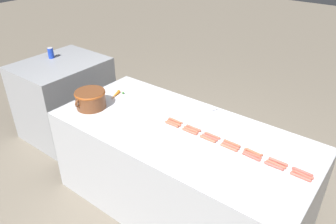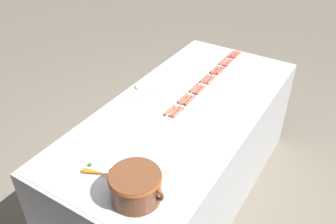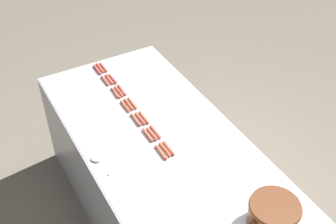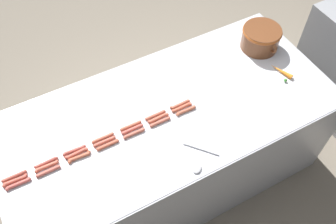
% 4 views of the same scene
% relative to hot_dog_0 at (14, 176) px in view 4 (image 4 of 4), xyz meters
% --- Properties ---
extents(ground_plane, '(20.00, 20.00, 0.00)m').
position_rel_hot_dog_0_xyz_m(ground_plane, '(0.00, 0.98, -0.86)').
color(ground_plane, '#756B5B').
extents(griddle_counter, '(1.02, 2.21, 0.85)m').
position_rel_hot_dog_0_xyz_m(griddle_counter, '(0.00, 0.98, -0.44)').
color(griddle_counter, '#ADAFB5').
rests_on(griddle_counter, ground_plane).
extents(hot_dog_0, '(0.02, 0.15, 0.02)m').
position_rel_hot_dog_0_xyz_m(hot_dog_0, '(0.00, 0.00, 0.00)').
color(hot_dog_0, '#B85446').
rests_on(hot_dog_0, griddle_counter).
extents(hot_dog_1, '(0.03, 0.14, 0.02)m').
position_rel_hot_dog_0_xyz_m(hot_dog_1, '(0.00, 0.18, 0.00)').
color(hot_dog_1, '#B35046').
rests_on(hot_dog_1, griddle_counter).
extents(hot_dog_2, '(0.03, 0.14, 0.02)m').
position_rel_hot_dog_0_xyz_m(hot_dog_2, '(0.00, 0.35, 0.00)').
color(hot_dog_2, '#B75145').
rests_on(hot_dog_2, griddle_counter).
extents(hot_dog_3, '(0.02, 0.15, 0.02)m').
position_rel_hot_dog_0_xyz_m(hot_dog_3, '(-0.00, 0.54, 0.00)').
color(hot_dog_3, '#BB5D46').
rests_on(hot_dog_3, griddle_counter).
extents(hot_dog_4, '(0.02, 0.15, 0.02)m').
position_rel_hot_dog_0_xyz_m(hot_dog_4, '(0.00, 0.72, 0.00)').
color(hot_dog_4, '#B45B43').
rests_on(hot_dog_4, griddle_counter).
extents(hot_dog_5, '(0.02, 0.15, 0.02)m').
position_rel_hot_dog_0_xyz_m(hot_dog_5, '(0.00, 0.89, 0.00)').
color(hot_dog_5, '#B15944').
rests_on(hot_dog_5, griddle_counter).
extents(hot_dog_6, '(0.03, 0.14, 0.02)m').
position_rel_hot_dog_0_xyz_m(hot_dog_6, '(-0.00, 1.07, 0.00)').
color(hot_dog_6, '#B15A42').
rests_on(hot_dog_6, griddle_counter).
extents(hot_dog_7, '(0.03, 0.14, 0.02)m').
position_rel_hot_dog_0_xyz_m(hot_dog_7, '(0.03, -0.00, 0.00)').
color(hot_dog_7, '#BB5241').
rests_on(hot_dog_7, griddle_counter).
extents(hot_dog_8, '(0.03, 0.14, 0.02)m').
position_rel_hot_dog_0_xyz_m(hot_dog_8, '(0.03, 0.18, 0.00)').
color(hot_dog_8, '#BD5A44').
rests_on(hot_dog_8, griddle_counter).
extents(hot_dog_9, '(0.03, 0.14, 0.02)m').
position_rel_hot_dog_0_xyz_m(hot_dog_9, '(0.03, 0.36, 0.00)').
color(hot_dog_9, '#B64F3E').
rests_on(hot_dog_9, griddle_counter).
extents(hot_dog_10, '(0.02, 0.15, 0.02)m').
position_rel_hot_dog_0_xyz_m(hot_dog_10, '(0.03, 0.53, 0.00)').
color(hot_dog_10, '#B05543').
rests_on(hot_dog_10, griddle_counter).
extents(hot_dog_11, '(0.02, 0.15, 0.02)m').
position_rel_hot_dog_0_xyz_m(hot_dog_11, '(0.03, 0.72, 0.00)').
color(hot_dog_11, '#B95346').
rests_on(hot_dog_11, griddle_counter).
extents(hot_dog_12, '(0.03, 0.14, 0.02)m').
position_rel_hot_dog_0_xyz_m(hot_dog_12, '(0.03, 0.90, 0.00)').
color(hot_dog_12, '#BC5A43').
rests_on(hot_dog_12, griddle_counter).
extents(hot_dog_13, '(0.03, 0.14, 0.02)m').
position_rel_hot_dog_0_xyz_m(hot_dog_13, '(0.03, 1.07, 0.00)').
color(hot_dog_13, '#BB5940').
rests_on(hot_dog_13, griddle_counter).
extents(hot_dog_14, '(0.03, 0.14, 0.02)m').
position_rel_hot_dog_0_xyz_m(hot_dog_14, '(0.06, 0.01, 0.00)').
color(hot_dog_14, '#BB4F46').
rests_on(hot_dog_14, griddle_counter).
extents(hot_dog_15, '(0.02, 0.15, 0.02)m').
position_rel_hot_dog_0_xyz_m(hot_dog_15, '(0.06, 0.18, 0.00)').
color(hot_dog_15, '#B75546').
rests_on(hot_dog_15, griddle_counter).
extents(hot_dog_16, '(0.03, 0.14, 0.02)m').
position_rel_hot_dog_0_xyz_m(hot_dog_16, '(0.06, 0.36, 0.00)').
color(hot_dog_16, '#B3593E').
rests_on(hot_dog_16, griddle_counter).
extents(hot_dog_17, '(0.02, 0.15, 0.02)m').
position_rel_hot_dog_0_xyz_m(hot_dog_17, '(0.06, 0.54, 0.00)').
color(hot_dog_17, '#BD563D').
rests_on(hot_dog_17, griddle_counter).
extents(hot_dog_18, '(0.02, 0.14, 0.02)m').
position_rel_hot_dog_0_xyz_m(hot_dog_18, '(0.06, 0.71, 0.00)').
color(hot_dog_18, '#B15945').
rests_on(hot_dog_18, griddle_counter).
extents(hot_dog_19, '(0.02, 0.15, 0.02)m').
position_rel_hot_dog_0_xyz_m(hot_dog_19, '(0.06, 0.89, 0.00)').
color(hot_dog_19, '#B25A46').
rests_on(hot_dog_19, griddle_counter).
extents(hot_dog_20, '(0.03, 0.14, 0.02)m').
position_rel_hot_dog_0_xyz_m(hot_dog_20, '(0.06, 1.08, 0.00)').
color(hot_dog_20, '#B25B41').
rests_on(hot_dog_20, griddle_counter).
extents(bean_pot, '(0.35, 0.28, 0.16)m').
position_rel_hot_dog_0_xyz_m(bean_pot, '(-0.20, 1.84, 0.08)').
color(bean_pot, brown).
rests_on(bean_pot, griddle_counter).
extents(serving_spoon, '(0.23, 0.21, 0.02)m').
position_rel_hot_dog_0_xyz_m(serving_spoon, '(0.41, 0.96, -0.00)').
color(serving_spoon, '#B7B7BC').
rests_on(serving_spoon, griddle_counter).
extents(carrot, '(0.18, 0.09, 0.03)m').
position_rel_hot_dog_0_xyz_m(carrot, '(0.09, 1.82, 0.00)').
color(carrot, orange).
rests_on(carrot, griddle_counter).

